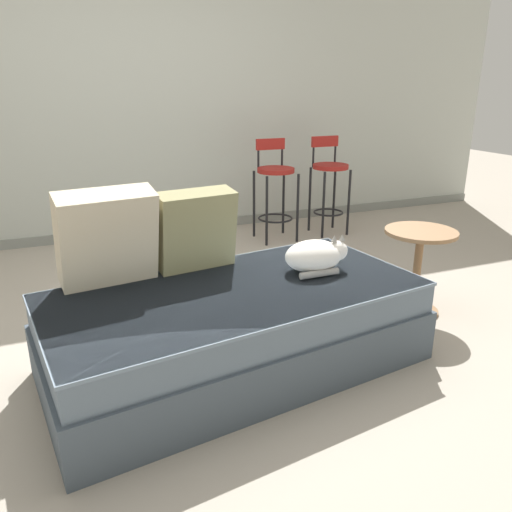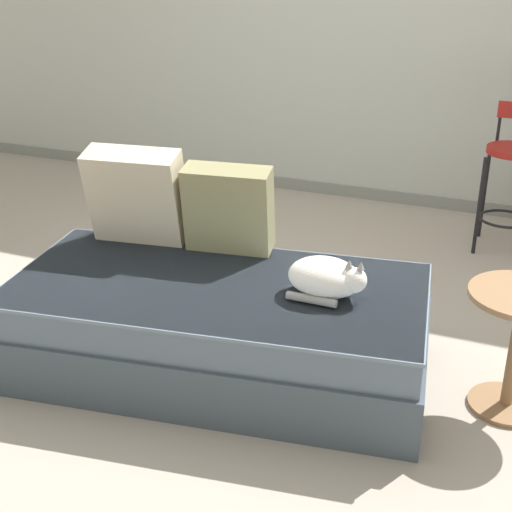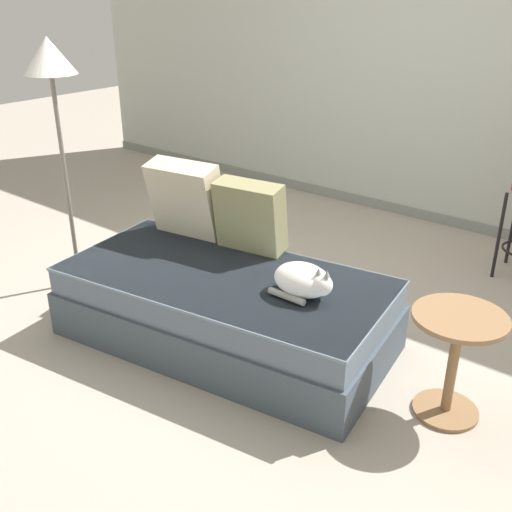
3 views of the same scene
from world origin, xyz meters
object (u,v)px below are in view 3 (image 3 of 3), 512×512
at_px(couch, 225,307).
at_px(throw_pillow_middle, 250,216).
at_px(floor_lamp, 52,81).
at_px(throw_pillow_corner, 186,199).
at_px(cat, 304,280).
at_px(side_table, 455,351).

xyz_separation_m(couch, throw_pillow_middle, (-0.10, 0.36, 0.43)).
relative_size(couch, throw_pillow_middle, 4.48).
bearing_deg(couch, floor_lamp, -176.27).
relative_size(throw_pillow_corner, cat, 1.43).
bearing_deg(floor_lamp, throw_pillow_middle, 20.22).
distance_m(throw_pillow_middle, side_table, 1.42).
xyz_separation_m(couch, floor_lamp, (-1.30, -0.08, 1.17)).
height_order(cat, floor_lamp, floor_lamp).
relative_size(throw_pillow_corner, throw_pillow_middle, 1.13).
relative_size(couch, floor_lamp, 1.22).
bearing_deg(cat, throw_pillow_middle, 154.34).
bearing_deg(couch, throw_pillow_middle, 105.49).
relative_size(throw_pillow_middle, floor_lamp, 0.27).
bearing_deg(floor_lamp, throw_pillow_corner, 27.14).
bearing_deg(floor_lamp, couch, 3.73).
bearing_deg(throw_pillow_corner, cat, -11.54).
distance_m(throw_pillow_corner, throw_pillow_middle, 0.47).
height_order(couch, side_table, side_table).
distance_m(couch, side_table, 1.30).
xyz_separation_m(throw_pillow_corner, floor_lamp, (-0.73, -0.37, 0.70)).
bearing_deg(throw_pillow_corner, side_table, -3.28).
bearing_deg(throw_pillow_middle, couch, -74.51).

